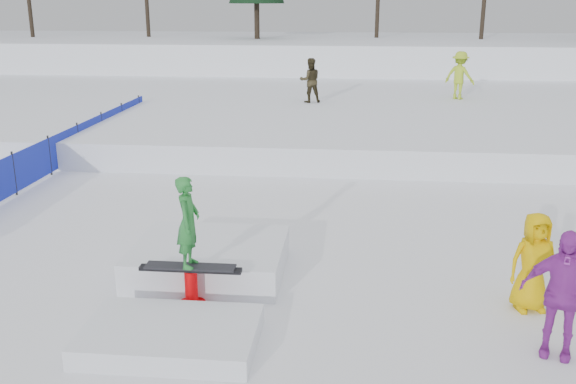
# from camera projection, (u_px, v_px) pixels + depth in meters

# --- Properties ---
(ground) EXTENTS (120.00, 120.00, 0.00)m
(ground) POSITION_uv_depth(u_px,v_px,m) (246.00, 288.00, 10.70)
(ground) COLOR white
(snow_berm) EXTENTS (60.00, 14.00, 2.40)m
(snow_berm) POSITION_uv_depth(u_px,v_px,m) (326.00, 58.00, 38.93)
(snow_berm) COLOR white
(snow_berm) RESTS_ON ground
(snow_midrise) EXTENTS (50.00, 18.00, 0.80)m
(snow_midrise) POSITION_uv_depth(u_px,v_px,m) (311.00, 109.00, 25.82)
(snow_midrise) COLOR white
(snow_midrise) RESTS_ON ground
(safety_fence) EXTENTS (0.05, 16.00, 1.10)m
(safety_fence) POSITION_uv_depth(u_px,v_px,m) (50.00, 155.00, 17.45)
(safety_fence) COLOR #1927B3
(safety_fence) RESTS_ON ground
(walker_olive) EXTENTS (0.96, 0.83, 1.69)m
(walker_olive) POSITION_uv_depth(u_px,v_px,m) (310.00, 80.00, 24.59)
(walker_olive) COLOR #2E2816
(walker_olive) RESTS_ON snow_midrise
(walker_ygreen) EXTENTS (1.40, 1.24, 1.88)m
(walker_ygreen) POSITION_uv_depth(u_px,v_px,m) (460.00, 75.00, 25.36)
(walker_ygreen) COLOR #A4C624
(walker_ygreen) RESTS_ON snow_midrise
(spectator_purple) EXTENTS (1.13, 0.76, 1.79)m
(spectator_purple) POSITION_uv_depth(u_px,v_px,m) (561.00, 294.00, 8.47)
(spectator_purple) COLOR purple
(spectator_purple) RESTS_ON ground
(spectator_yellow) EXTENTS (0.85, 0.63, 1.57)m
(spectator_yellow) POSITION_uv_depth(u_px,v_px,m) (534.00, 262.00, 9.78)
(spectator_yellow) COLOR #E0B000
(spectator_yellow) RESTS_ON ground
(jib_rail_feature) EXTENTS (2.60, 4.40, 2.11)m
(jib_rail_feature) POSITION_uv_depth(u_px,v_px,m) (200.00, 273.00, 10.55)
(jib_rail_feature) COLOR white
(jib_rail_feature) RESTS_ON ground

